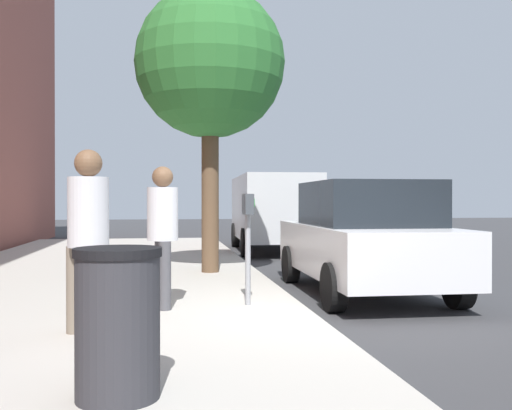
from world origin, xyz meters
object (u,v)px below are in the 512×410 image
object	(u,v)px
trash_bin	(118,323)
parked_sedan_near	(364,238)
pedestrian_bystander	(88,225)
street_tree	(210,65)
parked_van_far	(273,208)
parking_meter	(248,225)
pedestrian_at_meter	(163,224)

from	to	relation	value
trash_bin	parked_sedan_near	bearing A→B (deg)	-35.00
pedestrian_bystander	street_tree	distance (m)	5.90
parked_sedan_near	parked_van_far	world-z (taller)	parked_van_far
parking_meter	pedestrian_bystander	xyz separation A→B (m)	(-1.44, 1.78, 0.07)
parking_meter	parked_sedan_near	distance (m)	2.54
pedestrian_at_meter	parking_meter	bearing A→B (deg)	-7.48
parking_meter	parked_van_far	distance (m)	9.72
pedestrian_bystander	parked_sedan_near	bearing A→B (deg)	-14.98
parking_meter	trash_bin	distance (m)	3.68
parking_meter	parked_sedan_near	size ratio (longest dim) A/B	0.32
parked_sedan_near	trash_bin	distance (m)	5.94
pedestrian_bystander	trash_bin	bearing A→B (deg)	-129.71
street_tree	parking_meter	bearing A→B (deg)	-176.51
pedestrian_at_meter	parked_sedan_near	xyz separation A→B (m)	(1.49, -3.12, -0.28)
street_tree	trash_bin	bearing A→B (deg)	170.65
parking_meter	pedestrian_at_meter	bearing A→B (deg)	90.70
parking_meter	pedestrian_at_meter	distance (m)	1.07
parking_meter	street_tree	bearing A→B (deg)	3.49
pedestrian_bystander	parked_sedan_near	xyz separation A→B (m)	(2.92, -3.83, -0.34)
parked_van_far	trash_bin	distance (m)	13.34
parking_meter	parked_sedan_near	xyz separation A→B (m)	(1.48, -2.05, -0.27)
pedestrian_at_meter	trash_bin	size ratio (longest dim) A/B	1.73
pedestrian_at_meter	street_tree	bearing A→B (deg)	68.25
pedestrian_at_meter	parked_sedan_near	bearing A→B (deg)	17.38
pedestrian_at_meter	trash_bin	xyz separation A→B (m)	(-3.37, 0.28, -0.52)
pedestrian_bystander	parked_van_far	xyz separation A→B (m)	(10.95, -3.84, 0.02)
parking_meter	parked_van_far	xyz separation A→B (m)	(9.50, -2.05, 0.09)
parking_meter	parked_van_far	world-z (taller)	parked_van_far
pedestrian_at_meter	parked_sedan_near	distance (m)	3.47
street_tree	trash_bin	xyz separation A→B (m)	(-6.91, 1.14, -3.34)
parked_van_far	parking_meter	bearing A→B (deg)	167.83
parking_meter	street_tree	world-z (taller)	street_tree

